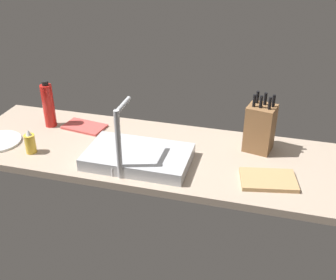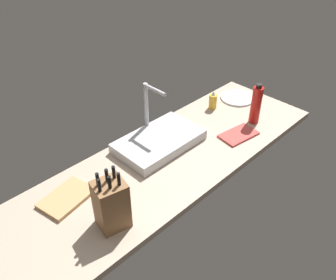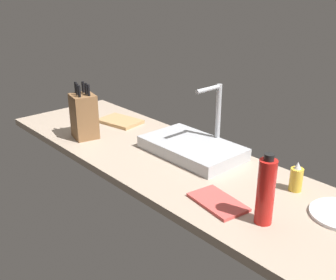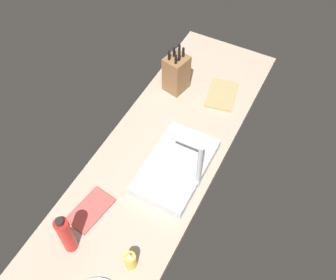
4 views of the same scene
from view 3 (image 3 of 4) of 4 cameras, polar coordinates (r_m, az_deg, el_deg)
name	(u,v)px [view 3 (image 3 of 4)]	position (r cm, az deg, el deg)	size (l,w,h in cm)	color
countertop_slab	(164,159)	(188.78, -0.61, -2.71)	(194.13, 60.06, 3.50)	tan
sink_basin	(192,148)	(189.63, 3.37, -1.12)	(46.96, 28.19, 5.66)	#B7BABF
faucet	(216,112)	(189.86, 6.77, 3.92)	(5.50, 16.04, 31.62)	#B7BABF
knife_block	(84,116)	(210.26, -11.71, 3.35)	(14.53, 13.71, 28.37)	brown
cutting_board	(120,121)	(232.19, -6.74, 2.64)	(23.22, 15.71, 1.80)	tan
soap_bottle	(296,178)	(163.96, 17.55, -5.15)	(5.02, 5.02, 12.02)	gold
water_bottle	(266,191)	(137.49, 13.55, -6.99)	(6.02, 6.02, 25.10)	red
dish_towel	(218,202)	(150.78, 7.01, -8.65)	(21.71, 12.63, 1.20)	#CC4C47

